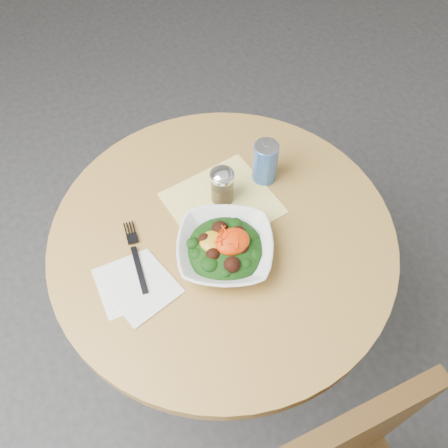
# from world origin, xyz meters

# --- Properties ---
(ground) EXTENTS (6.00, 6.00, 0.00)m
(ground) POSITION_xyz_m (0.00, 0.00, 0.00)
(ground) COLOR #2B2B2E
(ground) RESTS_ON ground
(table) EXTENTS (0.90, 0.90, 0.75)m
(table) POSITION_xyz_m (0.00, 0.00, 0.55)
(table) COLOR black
(table) RESTS_ON ground
(cloth_napkin) EXTENTS (0.30, 0.29, 0.00)m
(cloth_napkin) POSITION_xyz_m (0.04, 0.09, 0.75)
(cloth_napkin) COLOR #DBB90B
(cloth_napkin) RESTS_ON table
(paper_napkins) EXTENTS (0.19, 0.19, 0.00)m
(paper_napkins) POSITION_xyz_m (-0.25, -0.05, 0.75)
(paper_napkins) COLOR silver
(paper_napkins) RESTS_ON table
(salad_bowl) EXTENTS (0.31, 0.31, 0.09)m
(salad_bowl) POSITION_xyz_m (-0.02, -0.06, 0.78)
(salad_bowl) COLOR white
(salad_bowl) RESTS_ON table
(fork) EXTENTS (0.04, 0.22, 0.00)m
(fork) POSITION_xyz_m (-0.22, 0.03, 0.76)
(fork) COLOR black
(fork) RESTS_ON table
(spice_shaker) EXTENTS (0.06, 0.06, 0.11)m
(spice_shaker) POSITION_xyz_m (0.05, 0.11, 0.81)
(spice_shaker) COLOR silver
(spice_shaker) RESTS_ON table
(beverage_can) EXTENTS (0.07, 0.07, 0.13)m
(beverage_can) POSITION_xyz_m (0.18, 0.13, 0.81)
(beverage_can) COLOR navy
(beverage_can) RESTS_ON table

